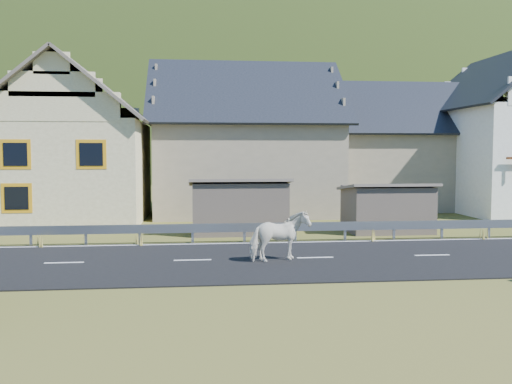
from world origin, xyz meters
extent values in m
plane|color=#424B19|center=(0.00, 0.00, 0.00)|extent=(160.00, 160.00, 0.00)
cube|color=black|center=(0.00, 0.00, 0.02)|extent=(60.00, 7.00, 0.04)
cube|color=silver|center=(0.00, 0.00, 0.04)|extent=(60.00, 6.60, 0.01)
cube|color=#93969B|center=(0.00, 3.68, 0.58)|extent=(28.00, 0.08, 0.34)
cube|color=#93969B|center=(-10.00, 3.70, 0.35)|extent=(0.10, 0.06, 0.70)
cube|color=#93969B|center=(-8.00, 3.70, 0.35)|extent=(0.10, 0.06, 0.70)
cube|color=#93969B|center=(-6.00, 3.70, 0.35)|extent=(0.10, 0.06, 0.70)
cube|color=#93969B|center=(-4.00, 3.70, 0.35)|extent=(0.10, 0.06, 0.70)
cube|color=#93969B|center=(-2.00, 3.70, 0.35)|extent=(0.10, 0.06, 0.70)
cube|color=#93969B|center=(0.00, 3.70, 0.35)|extent=(0.10, 0.06, 0.70)
cube|color=#93969B|center=(2.00, 3.70, 0.35)|extent=(0.10, 0.06, 0.70)
cube|color=#93969B|center=(4.00, 3.70, 0.35)|extent=(0.10, 0.06, 0.70)
cube|color=#93969B|center=(6.00, 3.70, 0.35)|extent=(0.10, 0.06, 0.70)
cube|color=#93969B|center=(8.00, 3.70, 0.35)|extent=(0.10, 0.06, 0.70)
cube|color=#63574C|center=(-2.00, 6.50, 1.10)|extent=(4.30, 3.30, 2.40)
cube|color=#63574C|center=(4.50, 6.00, 1.00)|extent=(3.80, 2.90, 2.20)
cube|color=beige|center=(-10.00, 12.00, 2.50)|extent=(7.00, 9.00, 5.00)
cube|color=orange|center=(-11.60, 7.50, 3.40)|extent=(1.30, 0.12, 1.30)
cube|color=orange|center=(-8.40, 7.50, 3.40)|extent=(1.30, 0.12, 1.30)
cube|color=orange|center=(-11.60, 7.50, 1.50)|extent=(1.30, 0.12, 1.30)
cube|color=gray|center=(-12.00, 13.50, 6.56)|extent=(0.70, 0.70, 2.40)
cube|color=gray|center=(-1.00, 15.00, 2.50)|extent=(10.00, 9.00, 5.00)
cube|color=gray|center=(9.00, 17.00, 2.30)|extent=(9.00, 8.00, 4.60)
ellipsoid|color=#263711|center=(5.00, 180.00, -20.00)|extent=(440.00, 280.00, 260.00)
imported|color=silver|center=(-1.25, -0.45, 0.84)|extent=(1.41, 2.06, 1.59)
camera|label=1|loc=(-3.95, -18.16, 3.49)|focal=40.00mm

